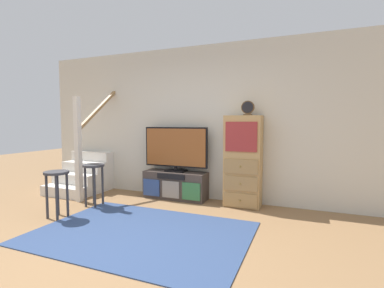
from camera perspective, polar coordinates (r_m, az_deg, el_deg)
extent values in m
plane|color=olive|center=(3.23, -16.34, -20.74)|extent=(20.00, 20.00, 0.00)
cube|color=beige|center=(5.08, 0.90, 4.28)|extent=(6.40, 0.12, 2.70)
cube|color=navy|center=(3.67, -10.23, -17.33)|extent=(2.60, 1.80, 0.01)
cube|color=#423833|center=(5.08, -3.38, -8.30)|extent=(1.15, 0.36, 0.49)
cube|color=#2D4784|center=(5.10, -8.24, -8.74)|extent=(0.32, 0.02, 0.29)
cube|color=gray|center=(4.93, -4.35, -9.19)|extent=(0.32, 0.02, 0.29)
cube|color=#337042|center=(4.77, -0.18, -9.63)|extent=(0.32, 0.02, 0.29)
cube|color=black|center=(4.88, -4.37, -6.60)|extent=(0.52, 0.02, 0.09)
cube|color=black|center=(5.05, -3.29, -5.43)|extent=(0.36, 0.22, 0.02)
cylinder|color=black|center=(5.04, -3.29, -4.96)|extent=(0.05, 0.05, 0.06)
cube|color=black|center=(5.00, -3.31, -0.62)|extent=(1.19, 0.05, 0.71)
cube|color=brown|center=(4.97, -3.46, -0.65)|extent=(1.14, 0.01, 0.66)
cube|color=tan|center=(4.62, 10.33, -3.45)|extent=(0.58, 0.34, 1.47)
cube|color=#9C7949|center=(4.57, 9.75, -11.22)|extent=(0.53, 0.02, 0.23)
sphere|color=olive|center=(4.55, 9.70, -11.28)|extent=(0.03, 0.03, 0.03)
cube|color=#9C7949|center=(4.51, 9.80, -7.92)|extent=(0.53, 0.02, 0.23)
sphere|color=olive|center=(4.49, 9.75, -7.97)|extent=(0.03, 0.03, 0.03)
cube|color=#9C7949|center=(4.46, 9.84, -4.53)|extent=(0.53, 0.02, 0.23)
sphere|color=olive|center=(4.44, 9.79, -4.57)|extent=(0.03, 0.03, 0.03)
cube|color=maroon|center=(4.41, 9.92, 1.46)|extent=(0.49, 0.02, 0.46)
cube|color=#4C3823|center=(4.55, 11.26, 5.85)|extent=(0.12, 0.08, 0.02)
cylinder|color=brown|center=(4.55, 11.28, 7.30)|extent=(0.21, 0.04, 0.21)
cylinder|color=black|center=(4.53, 11.22, 7.32)|extent=(0.18, 0.01, 0.18)
cube|color=silver|center=(5.73, -24.58, -8.76)|extent=(0.90, 0.26, 0.19)
cube|color=silver|center=(5.89, -22.75, -7.41)|extent=(0.90, 0.26, 0.38)
cube|color=silver|center=(6.05, -21.03, -6.13)|extent=(0.90, 0.26, 0.57)
cube|color=silver|center=(6.22, -19.41, -4.91)|extent=(0.90, 0.26, 0.76)
cube|color=silver|center=(6.40, -17.89, -3.76)|extent=(0.90, 0.26, 0.95)
cube|color=silver|center=(5.16, -22.11, -1.05)|extent=(0.09, 0.09, 1.80)
cube|color=#9E7547|center=(5.63, -17.69, 7.65)|extent=(0.06, 1.33, 0.99)
cylinder|color=#333338|center=(4.51, -27.38, -9.47)|extent=(0.04, 0.04, 0.63)
cylinder|color=#333338|center=(4.38, -25.77, -9.85)|extent=(0.04, 0.04, 0.63)
cylinder|color=#333338|center=(4.63, -25.60, -9.06)|extent=(0.04, 0.04, 0.63)
cylinder|color=#333338|center=(4.50, -23.98, -9.40)|extent=(0.04, 0.04, 0.63)
cylinder|color=#333338|center=(4.44, -25.83, -5.24)|extent=(0.34, 0.34, 0.03)
cylinder|color=#333338|center=(4.88, -20.82, -8.16)|extent=(0.04, 0.04, 0.65)
cylinder|color=#333338|center=(4.75, -19.16, -8.44)|extent=(0.04, 0.04, 0.65)
cylinder|color=#333338|center=(5.01, -19.35, -7.78)|extent=(0.04, 0.04, 0.65)
cylinder|color=#333338|center=(4.89, -17.70, -8.04)|extent=(0.04, 0.04, 0.65)
cylinder|color=#333338|center=(4.82, -19.36, -4.14)|extent=(0.34, 0.34, 0.03)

